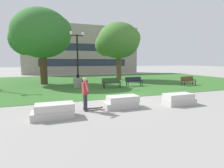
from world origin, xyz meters
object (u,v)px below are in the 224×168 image
Objects in this scene: trash_bin at (85,83)px; park_bench_near_right at (188,80)px; lamp_post_center at (78,76)px; concrete_block_center at (54,111)px; concrete_block_left at (122,102)px; skateboard at (93,108)px; park_bench_near_left at (111,82)px; park_bench_far_left at (134,81)px; person_skateboarder at (85,92)px; concrete_block_right at (179,99)px.

park_bench_near_right is at bearing -8.50° from trash_bin.
trash_bin is at bearing -64.31° from lamp_post_center.
trash_bin reaches higher than concrete_block_center.
skateboard is (-1.57, 0.05, -0.22)m from concrete_block_left.
concrete_block_center is 9.09m from park_bench_near_left.
lamp_post_center is at bearing 97.33° from concrete_block_left.
park_bench_far_left is at bearing 44.24° from concrete_block_center.
person_skateboarder reaches higher than trash_bin.
concrete_block_center is 9.15m from lamp_post_center.
person_skateboarder is 1.66× the size of skateboard.
park_bench_far_left is (2.47, 0.26, 0.00)m from park_bench_near_left.
concrete_block_center is 1.77× the size of skateboard.
lamp_post_center is at bearing 74.43° from concrete_block_center.
concrete_block_center is 1.01× the size of concrete_block_right.
skateboard is at bearing 174.01° from concrete_block_right.
park_bench_near_left is at bearing 102.14° from concrete_block_right.
trash_bin is at bearing 117.34° from concrete_block_right.
trash_bin reaches higher than concrete_block_left.
concrete_block_right is 5.44m from person_skateboarder.
concrete_block_center is at bearing -110.51° from trash_bin.
lamp_post_center is at bearing 153.85° from park_bench_near_left.
park_bench_near_left is at bearing 172.07° from park_bench_near_right.
park_bench_far_left is at bearing 58.60° from concrete_block_left.
park_bench_far_left reaches higher than concrete_block_right.
park_bench_near_right is at bearing -7.93° from park_bench_near_left.
park_bench_near_left is (1.84, 6.81, 0.23)m from concrete_block_left.
concrete_block_center is 0.99× the size of park_bench_near_right.
concrete_block_right is at bearing 0.65° from concrete_block_center.
concrete_block_right is 1.05× the size of person_skateboarder.
concrete_block_right is at bearing -62.66° from trash_bin.
park_bench_far_left reaches higher than concrete_block_center.
concrete_block_center is 0.34× the size of lamp_post_center.
person_skateboarder is (-5.37, 0.49, 0.66)m from concrete_block_right.
park_bench_near_left is 8.09m from park_bench_near_right.
park_bench_near_right is 1.93× the size of trash_bin.
person_skateboarder is at bearing -100.83° from trash_bin.
person_skateboarder reaches higher than park_bench_near_right.
trash_bin is (-2.43, 0.44, -0.04)m from park_bench_near_left.
concrete_block_right is 8.92m from park_bench_near_right.
person_skateboarder is 7.37m from trash_bin.
person_skateboarder is 0.94× the size of park_bench_near_left.
skateboard is 7.28m from trash_bin.
skateboard is 1.07× the size of trash_bin.
park_bench_far_left is at bearing 166.09° from park_bench_near_right.
skateboard is (-4.97, 0.52, -0.22)m from concrete_block_right.
person_skateboarder is at bearing -96.34° from lamp_post_center.
trash_bin is (0.47, -0.98, -0.59)m from lamp_post_center.
park_bench_far_left is at bearing -12.26° from lamp_post_center.
park_bench_near_right is at bearing 30.02° from concrete_block_left.
lamp_post_center reaches higher than park_bench_near_left.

